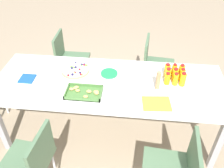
% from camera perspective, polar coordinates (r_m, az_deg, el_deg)
% --- Properties ---
extents(ground_plane, '(12.00, 12.00, 0.00)m').
position_cam_1_polar(ground_plane, '(3.00, -0.61, -10.95)').
color(ground_plane, gray).
extents(party_table, '(2.38, 0.87, 0.75)m').
position_cam_1_polar(party_table, '(2.52, -0.71, -0.67)').
color(party_table, silver).
rests_on(party_table, ground_plane).
extents(chair_near_right, '(0.40, 0.40, 0.83)m').
position_cam_1_polar(chair_near_right, '(3.41, -10.19, 6.28)').
color(chair_near_right, '#4C6B4C').
rests_on(chair_near_right, ground_plane).
extents(chair_near_left, '(0.44, 0.44, 0.83)m').
position_cam_1_polar(chair_near_left, '(3.29, 9.87, 5.00)').
color(chair_near_left, '#4C6B4C').
rests_on(chair_near_left, ground_plane).
extents(chair_far_left, '(0.43, 0.43, 0.83)m').
position_cam_1_polar(chair_far_left, '(2.17, 14.69, -18.59)').
color(chair_far_left, '#4C6B4C').
rests_on(chair_far_left, ground_plane).
extents(chair_far_right, '(0.44, 0.44, 0.83)m').
position_cam_1_polar(chair_far_right, '(2.25, -18.35, -16.61)').
color(chair_far_right, '#4C6B4C').
rests_on(chair_far_right, ground_plane).
extents(juice_bottle_0, '(0.06, 0.06, 0.14)m').
position_cam_1_polar(juice_bottle_0, '(2.63, 15.98, 3.00)').
color(juice_bottle_0, '#FAAF14').
rests_on(juice_bottle_0, party_table).
extents(juice_bottle_1, '(0.05, 0.05, 0.14)m').
position_cam_1_polar(juice_bottle_1, '(2.63, 14.39, 3.18)').
color(juice_bottle_1, '#FAAC14').
rests_on(juice_bottle_1, party_table).
extents(juice_bottle_2, '(0.06, 0.06, 0.14)m').
position_cam_1_polar(juice_bottle_2, '(2.60, 12.81, 3.19)').
color(juice_bottle_2, '#F9AF14').
rests_on(juice_bottle_2, party_table).
extents(juice_bottle_3, '(0.05, 0.05, 0.14)m').
position_cam_1_polar(juice_bottle_3, '(2.58, 16.13, 2.10)').
color(juice_bottle_3, '#F9AF14').
rests_on(juice_bottle_3, party_table).
extents(juice_bottle_4, '(0.06, 0.06, 0.14)m').
position_cam_1_polar(juice_bottle_4, '(2.56, 14.57, 2.16)').
color(juice_bottle_4, '#FAAC14').
rests_on(juice_bottle_4, party_table).
extents(juice_bottle_5, '(0.06, 0.06, 0.13)m').
position_cam_1_polar(juice_bottle_5, '(2.56, 12.98, 2.27)').
color(juice_bottle_5, '#FAAD14').
rests_on(juice_bottle_5, party_table).
extents(juice_bottle_6, '(0.06, 0.06, 0.15)m').
position_cam_1_polar(juice_bottle_6, '(2.51, 16.28, 1.06)').
color(juice_bottle_6, '#F9AF14').
rests_on(juice_bottle_6, party_table).
extents(juice_bottle_7, '(0.05, 0.05, 0.14)m').
position_cam_1_polar(juice_bottle_7, '(2.50, 14.69, 1.10)').
color(juice_bottle_7, '#F9AB14').
rests_on(juice_bottle_7, party_table).
extents(juice_bottle_8, '(0.06, 0.06, 0.13)m').
position_cam_1_polar(juice_bottle_8, '(2.49, 12.84, 1.23)').
color(juice_bottle_8, '#FAAB14').
rests_on(juice_bottle_8, party_table).
extents(fruit_pizza, '(0.31, 0.31, 0.05)m').
position_cam_1_polar(fruit_pizza, '(2.66, -8.52, 3.25)').
color(fruit_pizza, tan).
rests_on(fruit_pizza, party_table).
extents(snack_tray, '(0.35, 0.22, 0.04)m').
position_cam_1_polar(snack_tray, '(2.35, -6.55, -1.98)').
color(snack_tray, '#477238').
rests_on(snack_tray, party_table).
extents(plate_stack, '(0.18, 0.18, 0.02)m').
position_cam_1_polar(plate_stack, '(2.59, -0.66, 2.50)').
color(plate_stack, '#1E8C4C').
rests_on(plate_stack, party_table).
extents(napkin_stack, '(0.15, 0.15, 0.01)m').
position_cam_1_polar(napkin_stack, '(2.67, -19.27, 1.21)').
color(napkin_stack, '#194CA5').
rests_on(napkin_stack, party_table).
extents(cardboard_tube, '(0.04, 0.04, 0.19)m').
position_cam_1_polar(cardboard_tube, '(2.39, 10.75, 0.85)').
color(cardboard_tube, '#9E7A56').
rests_on(cardboard_tube, party_table).
extents(paper_folder, '(0.28, 0.22, 0.01)m').
position_cam_1_polar(paper_folder, '(2.27, 10.40, -4.55)').
color(paper_folder, yellow).
rests_on(paper_folder, party_table).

